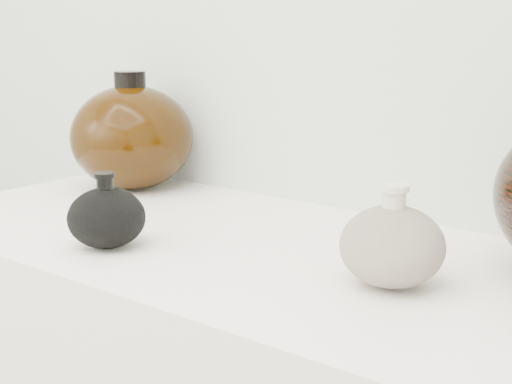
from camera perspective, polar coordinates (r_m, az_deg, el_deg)
The scene contains 3 objects.
black_gourd_vase at distance 0.99m, azimuth -11.87°, elevation -1.98°, with size 0.11×0.11×0.10m.
cream_gourd_vase at distance 0.84m, azimuth 10.83°, elevation -4.21°, with size 0.13×0.13×0.12m.
left_round_pot at distance 1.35m, azimuth -9.89°, elevation 4.37°, with size 0.27×0.27×0.22m.
Camera 1 is at (0.56, 0.20, 1.19)m, focal length 50.00 mm.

